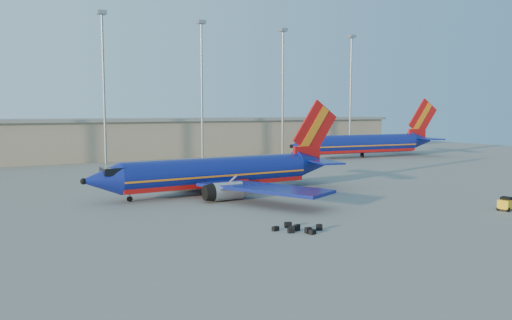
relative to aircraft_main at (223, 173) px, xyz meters
name	(u,v)px	position (x,y,z in m)	size (l,w,h in m)	color
ground	(245,199)	(0.48, -4.80, -2.49)	(220.00, 220.00, 0.00)	slate
terminal_building	(160,137)	(10.48, 53.20, 1.82)	(122.00, 16.00, 8.50)	gray
light_mast_row	(155,73)	(5.48, 41.20, 15.06)	(101.60, 1.60, 28.65)	gray
aircraft_main	(223,173)	(0.00, 0.00, 0.00)	(34.44, 33.18, 11.67)	navy
aircraft_second	(366,144)	(48.59, 27.66, 0.50)	(38.53, 14.94, 13.06)	navy
baggage_tug	(506,203)	(20.43, -24.12, -1.78)	(2.11, 1.52, 1.38)	gold
luggage_pile	(298,229)	(-3.16, -20.91, -2.26)	(3.91, 3.60, 0.53)	black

